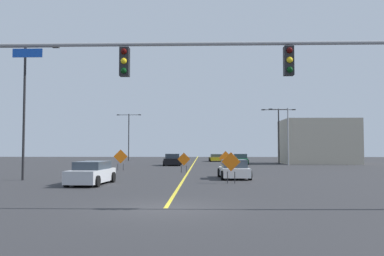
{
  "coord_description": "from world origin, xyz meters",
  "views": [
    {
      "loc": [
        1.34,
        -14.24,
        2.15
      ],
      "look_at": [
        0.09,
        30.08,
        4.37
      ],
      "focal_mm": 37.3,
      "sensor_mm": 36.0,
      "label": 1
    }
  ],
  "objects_px": {
    "car_silver_approaching": "(92,173)",
    "car_black_distant": "(173,160)",
    "construction_sign_right_lane": "(231,164)",
    "construction_sign_median_near": "(226,159)",
    "street_lamp_far_left": "(129,133)",
    "car_green_near": "(240,159)",
    "street_lamp_mid_right": "(24,99)",
    "car_yellow_far": "(216,158)",
    "construction_sign_left_shoulder": "(184,160)",
    "construction_sign_left_lane": "(121,157)",
    "traffic_signal_assembly": "(274,70)",
    "street_lamp_near_right": "(286,133)",
    "street_lamp_far_right": "(279,130)",
    "car_white_mid": "(234,170)"
  },
  "relations": [
    {
      "from": "car_silver_approaching",
      "to": "car_black_distant",
      "type": "bearing_deg",
      "value": 83.69
    },
    {
      "from": "construction_sign_right_lane",
      "to": "construction_sign_median_near",
      "type": "height_order",
      "value": "construction_sign_right_lane"
    },
    {
      "from": "street_lamp_far_left",
      "to": "car_green_near",
      "type": "distance_m",
      "value": 22.5
    },
    {
      "from": "street_lamp_mid_right",
      "to": "construction_sign_right_lane",
      "type": "distance_m",
      "value": 14.45
    },
    {
      "from": "car_green_near",
      "to": "car_yellow_far",
      "type": "height_order",
      "value": "car_green_near"
    },
    {
      "from": "construction_sign_left_shoulder",
      "to": "car_silver_approaching",
      "type": "relative_size",
      "value": 0.39
    },
    {
      "from": "street_lamp_far_left",
      "to": "car_silver_approaching",
      "type": "bearing_deg",
      "value": -82.17
    },
    {
      "from": "construction_sign_median_near",
      "to": "car_green_near",
      "type": "bearing_deg",
      "value": 80.26
    },
    {
      "from": "construction_sign_left_lane",
      "to": "car_black_distant",
      "type": "distance_m",
      "value": 11.49
    },
    {
      "from": "traffic_signal_assembly",
      "to": "street_lamp_mid_right",
      "type": "relative_size",
      "value": 1.96
    },
    {
      "from": "traffic_signal_assembly",
      "to": "street_lamp_near_right",
      "type": "height_order",
      "value": "street_lamp_near_right"
    },
    {
      "from": "street_lamp_far_right",
      "to": "street_lamp_mid_right",
      "type": "bearing_deg",
      "value": -129.17
    },
    {
      "from": "construction_sign_left_shoulder",
      "to": "car_black_distant",
      "type": "xyz_separation_m",
      "value": [
        -2.06,
        14.18,
        -0.41
      ]
    },
    {
      "from": "street_lamp_far_right",
      "to": "street_lamp_far_left",
      "type": "bearing_deg",
      "value": 149.84
    },
    {
      "from": "construction_sign_median_near",
      "to": "car_white_mid",
      "type": "xyz_separation_m",
      "value": [
        0.13,
        -8.06,
        -0.55
      ]
    },
    {
      "from": "car_white_mid",
      "to": "car_yellow_far",
      "type": "relative_size",
      "value": 1.0
    },
    {
      "from": "street_lamp_mid_right",
      "to": "construction_sign_left_shoulder",
      "type": "bearing_deg",
      "value": 39.47
    },
    {
      "from": "car_black_distant",
      "to": "street_lamp_far_right",
      "type": "bearing_deg",
      "value": 17.69
    },
    {
      "from": "traffic_signal_assembly",
      "to": "car_black_distant",
      "type": "distance_m",
      "value": 35.53
    },
    {
      "from": "street_lamp_far_right",
      "to": "car_white_mid",
      "type": "xyz_separation_m",
      "value": [
        -7.91,
        -25.19,
        -3.9
      ]
    },
    {
      "from": "car_yellow_far",
      "to": "street_lamp_far_left",
      "type": "bearing_deg",
      "value": 169.03
    },
    {
      "from": "construction_sign_right_lane",
      "to": "car_black_distant",
      "type": "distance_m",
      "value": 25.16
    },
    {
      "from": "construction_sign_left_shoulder",
      "to": "car_white_mid",
      "type": "height_order",
      "value": "construction_sign_left_shoulder"
    },
    {
      "from": "construction_sign_right_lane",
      "to": "car_black_distant",
      "type": "bearing_deg",
      "value": 102.5
    },
    {
      "from": "street_lamp_mid_right",
      "to": "car_white_mid",
      "type": "distance_m",
      "value": 15.07
    },
    {
      "from": "street_lamp_far_left",
      "to": "car_silver_approaching",
      "type": "height_order",
      "value": "street_lamp_far_left"
    },
    {
      "from": "construction_sign_left_shoulder",
      "to": "construction_sign_left_lane",
      "type": "height_order",
      "value": "construction_sign_left_lane"
    },
    {
      "from": "street_lamp_far_left",
      "to": "car_black_distant",
      "type": "height_order",
      "value": "street_lamp_far_left"
    },
    {
      "from": "construction_sign_median_near",
      "to": "car_yellow_far",
      "type": "bearing_deg",
      "value": 90.05
    },
    {
      "from": "traffic_signal_assembly",
      "to": "construction_sign_left_lane",
      "type": "xyz_separation_m",
      "value": [
        -10.5,
        24.04,
        -3.68
      ]
    },
    {
      "from": "car_black_distant",
      "to": "car_green_near",
      "type": "bearing_deg",
      "value": 23.88
    },
    {
      "from": "street_lamp_near_right",
      "to": "car_yellow_far",
      "type": "relative_size",
      "value": 1.69
    },
    {
      "from": "street_lamp_mid_right",
      "to": "street_lamp_far_left",
      "type": "relative_size",
      "value": 1.16
    },
    {
      "from": "construction_sign_right_lane",
      "to": "car_silver_approaching",
      "type": "distance_m",
      "value": 8.35
    },
    {
      "from": "construction_sign_left_shoulder",
      "to": "construction_sign_median_near",
      "type": "relative_size",
      "value": 0.93
    },
    {
      "from": "street_lamp_near_right",
      "to": "car_silver_approaching",
      "type": "relative_size",
      "value": 1.59
    },
    {
      "from": "street_lamp_far_right",
      "to": "traffic_signal_assembly",
      "type": "bearing_deg",
      "value": -100.9
    },
    {
      "from": "street_lamp_mid_right",
      "to": "construction_sign_left_shoulder",
      "type": "xyz_separation_m",
      "value": [
        10.31,
        8.49,
        -4.33
      ]
    },
    {
      "from": "street_lamp_far_left",
      "to": "construction_sign_right_lane",
      "type": "distance_m",
      "value": 44.55
    },
    {
      "from": "traffic_signal_assembly",
      "to": "car_green_near",
      "type": "relative_size",
      "value": 3.86
    },
    {
      "from": "street_lamp_far_right",
      "to": "car_white_mid",
      "type": "height_order",
      "value": "street_lamp_far_right"
    },
    {
      "from": "street_lamp_near_right",
      "to": "car_silver_approaching",
      "type": "xyz_separation_m",
      "value": [
        -16.97,
        -26.68,
        -3.38
      ]
    },
    {
      "from": "street_lamp_mid_right",
      "to": "car_yellow_far",
      "type": "xyz_separation_m",
      "value": [
        14.01,
        37.38,
        -4.84
      ]
    },
    {
      "from": "construction_sign_left_lane",
      "to": "car_black_distant",
      "type": "height_order",
      "value": "construction_sign_left_lane"
    },
    {
      "from": "street_lamp_far_right",
      "to": "street_lamp_far_left",
      "type": "distance_m",
      "value": 26.1
    },
    {
      "from": "street_lamp_near_right",
      "to": "construction_sign_left_lane",
      "type": "height_order",
      "value": "street_lamp_near_right"
    },
    {
      "from": "traffic_signal_assembly",
      "to": "street_lamp_mid_right",
      "type": "height_order",
      "value": "street_lamp_mid_right"
    },
    {
      "from": "street_lamp_mid_right",
      "to": "construction_sign_right_lane",
      "type": "relative_size",
      "value": 4.82
    },
    {
      "from": "traffic_signal_assembly",
      "to": "street_lamp_far_right",
      "type": "relative_size",
      "value": 2.41
    },
    {
      "from": "street_lamp_near_right",
      "to": "street_lamp_far_left",
      "type": "bearing_deg",
      "value": 144.37
    }
  ]
}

